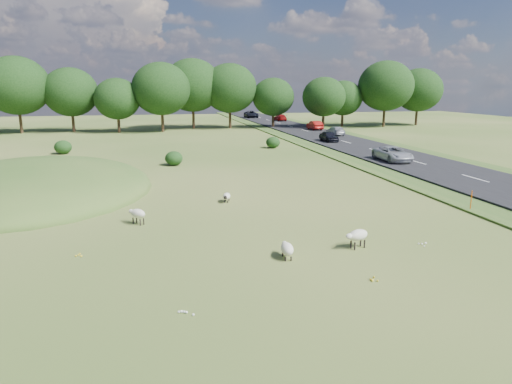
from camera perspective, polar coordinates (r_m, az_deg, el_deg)
ground at (r=42.19m, az=-7.50°, el=3.32°), size 160.00×160.00×0.00m
mound at (r=35.14m, az=-26.04°, el=0.14°), size 16.00×20.00×4.00m
road at (r=57.08m, az=11.98°, el=5.80°), size 8.00×150.00×0.25m
treeline at (r=76.92m, az=-11.04°, el=12.45°), size 96.28×14.66×11.70m
shrubs at (r=49.28m, az=-11.67°, el=5.37°), size 24.84×11.71×1.46m
marker_post at (r=29.19m, az=25.30°, el=-0.98°), size 0.06×0.06×1.20m
sheep_0 at (r=20.80m, az=12.58°, el=-5.30°), size 1.25×0.81×0.87m
sheep_1 at (r=24.60m, az=-14.59°, el=-2.63°), size 1.03×1.07×0.82m
sheep_2 at (r=28.47m, az=-3.70°, el=-0.54°), size 0.68×1.05×0.58m
sheep_3 at (r=19.25m, az=3.88°, el=-7.08°), size 0.59×1.19×0.67m
car_1 at (r=59.03m, az=9.09°, el=6.90°), size 1.53×3.79×1.29m
car_2 at (r=66.97m, az=9.89°, el=7.56°), size 1.74×4.29×1.24m
car_3 at (r=103.65m, az=-0.61°, el=9.69°), size 2.49×5.40×1.50m
car_4 at (r=94.33m, az=3.06°, el=9.28°), size 1.81×4.46×1.30m
car_5 at (r=44.66m, az=16.73°, el=4.61°), size 2.22×4.81×1.34m
car_6 at (r=74.95m, az=7.35°, el=8.27°), size 1.49×4.27×1.41m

